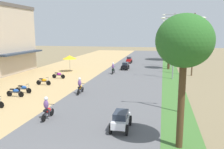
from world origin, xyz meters
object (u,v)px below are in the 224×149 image
Objects in this scene: car_sedan_white at (121,119)px; motorbike_ahead_third at (113,68)px; vendor_umbrella at (70,57)px; car_sedan_black at (125,65)px; streetlamp_near at (181,57)px; parked_motorbike_sixth at (59,75)px; median_tree_third at (168,35)px; streetlamp_mid at (174,42)px; car_hatchback_red at (129,60)px; motorbike_foreground_rider at (47,108)px; utility_pole_near at (193,44)px; parked_motorbike_fifth at (44,81)px; streetlamp_far at (171,40)px; median_tree_second at (170,36)px; median_tree_nearest at (184,43)px; parked_motorbike_third at (15,92)px; streetlamp_farthest at (169,39)px; parked_motorbike_fourth at (23,88)px; motorbike_ahead_second at (80,86)px.

car_sedan_white is 20.41m from motorbike_ahead_third.
vendor_umbrella is 1.12× the size of car_sedan_black.
parked_motorbike_sixth is at bearing 144.44° from streetlamp_near.
streetlamp_mid is (0.35, -20.71, -0.56)m from median_tree_third.
car_sedan_black is at bearing 24.67° from vendor_umbrella.
car_sedan_white is at bearing -82.93° from car_hatchback_red.
motorbike_foreground_rider reaches higher than car_sedan_white.
vendor_umbrella is 0.29× the size of utility_pole_near.
streetlamp_mid reaches higher than car_hatchback_red.
streetlamp_far reaches higher than parked_motorbike_fifth.
median_tree_second is 3.98× the size of motorbike_ahead_third.
median_tree_nearest is 10.33m from motorbike_foreground_rider.
median_tree_third reaches higher than parked_motorbike_third.
vendor_umbrella is 17.64m from streetlamp_far.
streetlamp_farthest is 3.85× the size of car_hatchback_red.
streetlamp_near is at bearing -99.38° from utility_pole_near.
streetlamp_farthest is 4.29× the size of motorbike_ahead_third.
streetlamp_mid is 17.01m from car_hatchback_red.
median_tree_third is at bearing 64.31° from car_sedan_black.
car_sedan_white is at bearing -81.75° from car_sedan_black.
parked_motorbike_fourth is 1.00× the size of motorbike_foreground_rider.
streetlamp_mid is 0.97× the size of utility_pole_near.
streetlamp_far reaches higher than car_sedan_white.
parked_motorbike_fourth is at bearing -124.53° from streetlamp_far.
streetlamp_far is 9.48m from car_sedan_black.
median_tree_nearest is 13.88m from motorbike_ahead_second.
median_tree_second reaches higher than motorbike_ahead_second.
motorbike_foreground_rider is at bearing -92.30° from motorbike_ahead_third.
median_tree_third is (14.39, 27.78, 4.89)m from parked_motorbike_fifth.
median_tree_third is 17.81m from utility_pole_near.
streetlamp_far is 29.25m from car_sedan_white.
parked_motorbike_sixth is 15.64m from streetlamp_mid.
parked_motorbike_fourth is 14.49m from motorbike_ahead_third.
parked_motorbike_third is at bearing -88.32° from vendor_umbrella.
car_sedan_white reaches higher than parked_motorbike_fifth.
motorbike_ahead_third is (-8.05, -18.67, -4.59)m from median_tree_third.
parked_motorbike_fourth is 1.00× the size of parked_motorbike_sixth.
streetlamp_mid is (15.37, -2.59, 2.58)m from vendor_umbrella.
vendor_umbrella is (-0.63, 9.66, 1.75)m from parked_motorbike_fifth.
parked_motorbike_third is 15.45m from streetlamp_near.
car_sedan_white is (-3.78, -41.69, -3.77)m from streetlamp_farthest.
parked_motorbike_fourth is 0.21× the size of streetlamp_mid.
car_sedan_white is (11.16, -5.56, 0.19)m from parked_motorbike_third.
streetlamp_farthest reaches higher than parked_motorbike_sixth.
parked_motorbike_fourth is at bearing -113.32° from streetlamp_farthest.
median_tree_third is at bearing -96.30° from streetlamp_farthest.
parked_motorbike_sixth is 0.71× the size of vendor_umbrella.
streetlamp_mid reaches higher than streetlamp_far.
motorbike_ahead_second is at bearing -106.20° from median_tree_third.
streetlamp_near reaches higher than motorbike_ahead_third.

